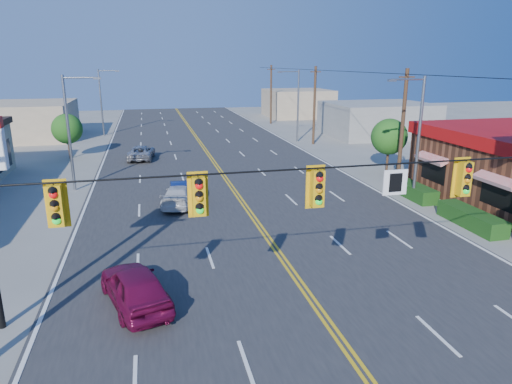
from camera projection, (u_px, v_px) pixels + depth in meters
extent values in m
plane|color=gray|center=(347.00, 351.00, 14.44)|extent=(160.00, 160.00, 0.00)
cube|color=#2D2D30|center=(232.00, 187.00, 33.14)|extent=(20.00, 120.00, 0.06)
cylinder|color=black|center=(358.00, 166.00, 12.79)|extent=(24.00, 0.05, 0.05)
cube|color=white|center=(395.00, 182.00, 13.21)|extent=(0.75, 0.04, 0.75)
cube|color=#D89E0C|center=(56.00, 205.00, 11.17)|extent=(0.55, 0.34, 1.25)
cube|color=#D89E0C|center=(199.00, 196.00, 11.95)|extent=(0.55, 0.34, 1.25)
cube|color=#D89E0C|center=(317.00, 188.00, 12.68)|extent=(0.55, 0.34, 1.25)
cube|color=#D89E0C|center=(464.00, 179.00, 13.73)|extent=(0.55, 0.34, 1.25)
cube|color=#194214|center=(438.00, 203.00, 28.11)|extent=(1.20, 9.00, 0.90)
cylinder|color=gray|center=(419.00, 141.00, 28.89)|extent=(0.20, 0.20, 8.00)
cylinder|color=gray|center=(408.00, 79.00, 27.60)|extent=(2.20, 0.12, 0.12)
cube|color=gray|center=(392.00, 80.00, 27.37)|extent=(0.50, 0.25, 0.15)
cylinder|color=gray|center=(298.00, 106.00, 51.34)|extent=(0.20, 0.20, 8.00)
cylinder|color=gray|center=(289.00, 72.00, 50.05)|extent=(2.20, 0.12, 0.12)
cube|color=gray|center=(280.00, 72.00, 49.82)|extent=(0.50, 0.25, 0.15)
cylinder|color=gray|center=(69.00, 134.00, 31.46)|extent=(0.20, 0.20, 8.00)
cylinder|color=gray|center=(80.00, 78.00, 30.66)|extent=(2.20, 0.12, 0.12)
cube|color=gray|center=(97.00, 78.00, 30.92)|extent=(0.50, 0.25, 0.15)
cylinder|color=gray|center=(101.00, 103.00, 55.78)|extent=(0.20, 0.20, 8.00)
cylinder|color=gray|center=(108.00, 71.00, 54.98)|extent=(2.20, 0.12, 0.12)
cube|color=gray|center=(117.00, 71.00, 55.24)|extent=(0.50, 0.25, 0.15)
cylinder|color=#47301E|center=(402.00, 128.00, 32.85)|extent=(0.28, 0.28, 8.40)
cylinder|color=#47301E|center=(314.00, 106.00, 49.68)|extent=(0.28, 0.28, 8.40)
cylinder|color=#47301E|center=(271.00, 95.00, 66.52)|extent=(0.28, 0.28, 8.40)
cylinder|color=#47301E|center=(387.00, 159.00, 37.74)|extent=(0.20, 0.20, 2.10)
sphere|color=#235B19|center=(389.00, 137.00, 37.23)|extent=(2.94, 2.94, 2.94)
cylinder|color=#47301E|center=(69.00, 148.00, 43.06)|extent=(0.20, 0.20, 2.00)
sphere|color=#235B19|center=(67.00, 129.00, 42.57)|extent=(2.80, 2.80, 2.80)
cube|color=gray|center=(377.00, 119.00, 56.22)|extent=(12.00, 10.00, 4.00)
cube|color=tan|center=(24.00, 121.00, 54.29)|extent=(11.00, 12.00, 4.20)
cube|color=tan|center=(298.00, 103.00, 76.07)|extent=(10.00, 10.00, 4.40)
imported|color=maroon|center=(135.00, 288.00, 16.87)|extent=(3.03, 4.84, 1.54)
imported|color=navy|center=(182.00, 191.00, 29.68)|extent=(1.54, 4.25, 1.39)
imported|color=silver|center=(180.00, 196.00, 28.80)|extent=(2.89, 4.88, 1.33)
imported|color=#A5A5AA|center=(141.00, 153.00, 42.46)|extent=(2.74, 4.91, 1.30)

